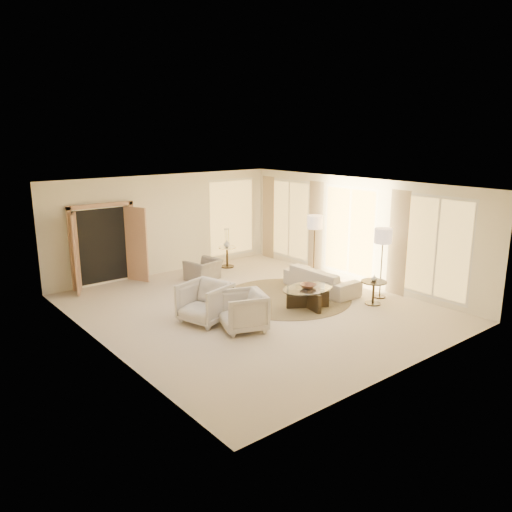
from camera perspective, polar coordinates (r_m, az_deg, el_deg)
room at (r=11.12m, az=-0.31°, el=0.79°), size 7.04×8.04×2.83m
windows_right at (r=13.57m, az=10.90°, el=2.73°), size 0.10×6.40×2.40m
window_back_corner at (r=15.58m, az=-2.76°, el=4.39°), size 1.70×0.10×2.40m
curtains_right at (r=14.13m, az=7.98°, el=3.08°), size 0.06×5.20×2.60m
french_doors at (r=13.52m, az=-16.93°, el=1.10°), size 1.95×0.66×2.16m
area_rug at (r=12.27m, az=3.44°, el=-4.73°), size 4.15×4.15×0.01m
sofa at (r=12.81m, az=7.47°, el=-2.65°), size 0.83×2.05×0.60m
armchair_left at (r=10.64m, az=-5.86°, el=-5.08°), size 1.09×1.13×0.95m
armchair_right at (r=10.18m, az=-1.50°, el=-6.09°), size 1.05×1.08×0.88m
accent_chair at (r=13.68m, az=-6.04°, el=-1.20°), size 0.97×0.75×0.75m
coffee_table at (r=11.52m, az=5.94°, el=-4.49°), size 1.72×1.72×0.48m
end_table at (r=12.00m, az=13.29°, el=-3.62°), size 0.59×0.59×0.56m
side_table at (r=14.93m, az=-3.32°, el=0.13°), size 0.53×0.53×0.62m
floor_lamp_near at (r=13.70m, az=6.73°, el=3.55°), size 0.42×0.42×1.74m
floor_lamp_far at (r=12.26m, az=14.31°, el=1.89°), size 0.42×0.42×1.72m
bowl at (r=11.45m, az=5.97°, el=-3.44°), size 0.46×0.46×0.09m
end_vase at (r=11.93m, az=13.35°, el=-2.48°), size 0.17×0.17×0.15m
side_vase at (r=14.85m, az=-3.34°, el=1.44°), size 0.25×0.25×0.22m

